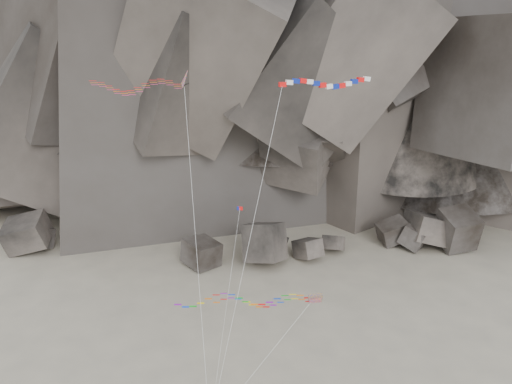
{
  "coord_description": "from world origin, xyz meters",
  "views": [
    {
      "loc": [
        3.11,
        -44.47,
        35.17
      ],
      "look_at": [
        1.02,
        6.0,
        19.49
      ],
      "focal_mm": 35.0,
      "sensor_mm": 36.0,
      "label": 1
    }
  ],
  "objects_px": {
    "delta_kite": "(132,86)",
    "parafoil_kite": "(241,300)",
    "pennant_kite": "(235,243)",
    "banner_kite": "(324,86)"
  },
  "relations": [
    {
      "from": "delta_kite",
      "to": "pennant_kite",
      "type": "relative_size",
      "value": 1.83
    },
    {
      "from": "delta_kite",
      "to": "parafoil_kite",
      "type": "relative_size",
      "value": 2.11
    },
    {
      "from": "delta_kite",
      "to": "pennant_kite",
      "type": "distance_m",
      "value": 18.72
    },
    {
      "from": "parafoil_kite",
      "to": "pennant_kite",
      "type": "height_order",
      "value": "pennant_kite"
    },
    {
      "from": "parafoil_kite",
      "to": "pennant_kite",
      "type": "bearing_deg",
      "value": 98.79
    },
    {
      "from": "banner_kite",
      "to": "parafoil_kite",
      "type": "xyz_separation_m",
      "value": [
        -7.61,
        -4.87,
        -19.75
      ]
    },
    {
      "from": "pennant_kite",
      "to": "parafoil_kite",
      "type": "bearing_deg",
      "value": -61.89
    },
    {
      "from": "delta_kite",
      "to": "parafoil_kite",
      "type": "bearing_deg",
      "value": -46.37
    },
    {
      "from": "delta_kite",
      "to": "banner_kite",
      "type": "height_order",
      "value": "delta_kite"
    },
    {
      "from": "delta_kite",
      "to": "pennant_kite",
      "type": "height_order",
      "value": "delta_kite"
    }
  ]
}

